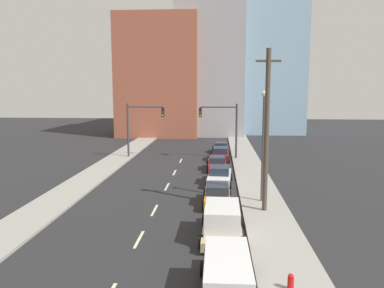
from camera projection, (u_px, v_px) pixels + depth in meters
The scene contains 22 objects.
sidewalk_left at pixel (134, 147), 52.77m from camera, with size 3.16×90.83×0.17m.
sidewalk_right at pixel (242, 149), 51.71m from camera, with size 3.16×90.83×0.17m.
lane_stripe_at_13m at pixel (139, 239), 20.61m from camera, with size 0.16×2.40×0.01m, color beige.
lane_stripe_at_18m at pixel (154, 210), 25.61m from camera, with size 0.16×2.40×0.01m, color beige.
lane_stripe_at_25m at pixel (167, 187), 31.79m from camera, with size 0.16×2.40×0.01m, color beige.
lane_stripe_at_30m at pixel (175, 172), 37.22m from camera, with size 0.16×2.40×0.01m, color beige.
lane_stripe_at_36m at pixel (181, 161), 43.36m from camera, with size 0.16×2.40×0.01m, color beige.
building_brick_left at pixel (162, 77), 69.06m from camera, with size 14.00×16.00×20.86m.
building_office_center at pixel (211, 53), 71.69m from camera, with size 12.00×20.00×30.39m.
building_glass_right at pixel (266, 24), 74.05m from camera, with size 13.00×20.00×41.99m.
traffic_signal_left at pixel (138, 123), 44.61m from camera, with size 4.54×0.35×6.56m.
traffic_signal_right at pixel (226, 123), 43.88m from camera, with size 4.54×0.35×6.56m.
utility_pole_right_mid at pixel (267, 131), 24.35m from camera, with size 1.60×0.32×10.78m.
street_lamp at pixel (263, 139), 26.54m from camera, with size 0.44×0.44×8.10m.
fire_hydrant at pixel (291, 283), 15.12m from camera, with size 0.26×0.26×0.84m.
box_truck_black at pixel (227, 281), 14.27m from camera, with size 2.26×6.38×1.98m.
box_truck_tan at pixel (222, 222), 20.72m from camera, with size 2.46×5.26×1.91m.
sedan_orange at pixel (217, 195), 26.76m from camera, with size 2.08×4.34×1.49m.
sedan_white at pixel (220, 176), 32.70m from camera, with size 2.37×4.83×1.55m.
sedan_red at pixel (217, 164), 38.27m from camera, with size 2.17×4.29×1.41m.
sedan_maroon at pixel (221, 154), 43.53m from camera, with size 2.26×4.64×1.54m.
sedan_navy at pixel (221, 148), 48.64m from camera, with size 2.20×4.40×1.39m.
Camera 1 is at (4.31, -6.02, 8.18)m, focal length 35.00 mm.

